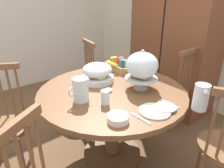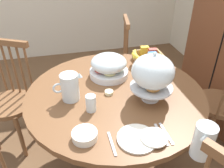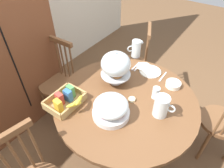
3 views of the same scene
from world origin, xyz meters
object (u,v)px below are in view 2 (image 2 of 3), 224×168
(cereal_bowl, at_px, (85,135))
(drinking_glass, at_px, (91,103))
(windsor_chair_near_window, at_px, (113,65))
(windsor_chair_by_cabinet, at_px, (12,102))
(dining_table, at_px, (115,113))
(pastry_stand_with_dome, at_px, (153,73))
(orange_juice_pitcher, at_px, (70,88))
(fruit_platter_covered, at_px, (109,66))
(windsor_chair_host_seat, at_px, (221,105))
(milk_pitcher, at_px, (203,142))
(china_plate_large, at_px, (137,138))
(china_plate_small, at_px, (154,137))
(butter_dish, at_px, (109,92))
(cereal_basket, at_px, (149,59))

(cereal_bowl, relative_size, drinking_glass, 1.27)
(windsor_chair_near_window, height_order, windsor_chair_by_cabinet, same)
(dining_table, height_order, windsor_chair_near_window, windsor_chair_near_window)
(pastry_stand_with_dome, bearing_deg, orange_juice_pitcher, -103.83)
(pastry_stand_with_dome, bearing_deg, fruit_platter_covered, -150.95)
(windsor_chair_host_seat, xyz_separation_m, cereal_bowl, (0.39, -1.20, 0.31))
(pastry_stand_with_dome, bearing_deg, milk_pitcher, 7.53)
(windsor_chair_host_seat, distance_m, milk_pitcher, 0.99)
(windsor_chair_host_seat, distance_m, fruit_platter_covered, 1.02)
(china_plate_large, bearing_deg, china_plate_small, 74.60)
(pastry_stand_with_dome, distance_m, china_plate_small, 0.41)
(fruit_platter_covered, relative_size, china_plate_large, 1.36)
(orange_juice_pitcher, distance_m, china_plate_small, 0.63)
(fruit_platter_covered, bearing_deg, orange_juice_pitcher, -53.43)
(pastry_stand_with_dome, height_order, china_plate_small, pastry_stand_with_dome)
(pastry_stand_with_dome, relative_size, orange_juice_pitcher, 1.71)
(fruit_platter_covered, bearing_deg, butter_dish, -12.83)
(pastry_stand_with_dome, distance_m, drinking_glass, 0.43)
(orange_juice_pitcher, distance_m, drinking_glass, 0.19)
(orange_juice_pitcher, xyz_separation_m, china_plate_large, (0.46, 0.31, -0.08))
(windsor_chair_host_seat, xyz_separation_m, cereal_basket, (-0.35, -0.54, 0.33))
(milk_pitcher, distance_m, china_plate_large, 0.33)
(orange_juice_pitcher, height_order, china_plate_large, orange_juice_pitcher)
(orange_juice_pitcher, bearing_deg, china_plate_large, 34.40)
(orange_juice_pitcher, height_order, cereal_basket, orange_juice_pitcher)
(cereal_bowl, bearing_deg, fruit_platter_covered, 155.90)
(pastry_stand_with_dome, distance_m, fruit_platter_covered, 0.43)
(windsor_chair_near_window, xyz_separation_m, china_plate_large, (1.38, -0.21, 0.29))
(cereal_basket, distance_m, china_plate_large, 0.90)
(dining_table, height_order, drinking_glass, drinking_glass)
(windsor_chair_near_window, relative_size, fruit_platter_covered, 3.25)
(cereal_basket, xyz_separation_m, china_plate_small, (0.83, -0.30, -0.03))
(dining_table, relative_size, drinking_glass, 11.44)
(milk_pitcher, distance_m, cereal_basket, 0.99)
(windsor_chair_host_seat, height_order, pastry_stand_with_dome, pastry_stand_with_dome)
(orange_juice_pitcher, bearing_deg, windsor_chair_host_seat, 90.29)
(drinking_glass, bearing_deg, milk_pitcher, 44.82)
(cereal_bowl, relative_size, butter_dish, 2.33)
(windsor_chair_by_cabinet, xyz_separation_m, butter_dish, (0.47, 0.76, 0.30))
(windsor_chair_host_seat, height_order, drinking_glass, windsor_chair_host_seat)
(fruit_platter_covered, bearing_deg, windsor_chair_host_seat, 76.11)
(windsor_chair_near_window, relative_size, pastry_stand_with_dome, 2.83)
(china_plate_small, relative_size, cereal_bowl, 1.07)
(windsor_chair_by_cabinet, height_order, windsor_chair_host_seat, same)
(cereal_bowl, bearing_deg, orange_juice_pitcher, -174.10)
(milk_pitcher, bearing_deg, cereal_bowl, -114.18)
(windsor_chair_by_cabinet, height_order, fruit_platter_covered, windsor_chair_by_cabinet)
(orange_juice_pitcher, relative_size, china_plate_large, 0.92)
(pastry_stand_with_dome, xyz_separation_m, china_plate_large, (0.33, -0.21, -0.19))
(drinking_glass, relative_size, butter_dish, 1.83)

